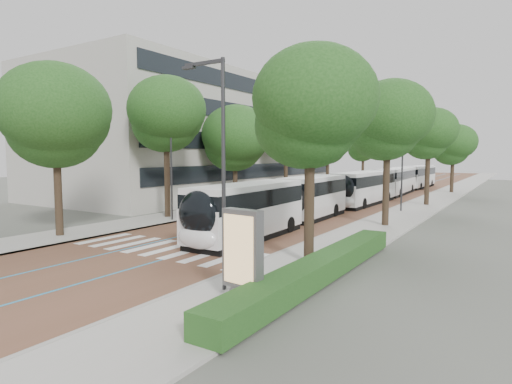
# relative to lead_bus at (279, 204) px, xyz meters

# --- Properties ---
(ground) EXTENTS (160.00, 160.00, 0.00)m
(ground) POSITION_rel_lead_bus_xyz_m (-2.10, -9.30, -1.63)
(ground) COLOR #51544C
(ground) RESTS_ON ground
(road) EXTENTS (11.00, 140.00, 0.02)m
(road) POSITION_rel_lead_bus_xyz_m (-2.10, 30.70, -1.62)
(road) COLOR brown
(road) RESTS_ON ground
(sidewalk_left) EXTENTS (4.00, 140.00, 0.12)m
(sidewalk_left) POSITION_rel_lead_bus_xyz_m (-9.60, 30.70, -1.57)
(sidewalk_left) COLOR #9D9A94
(sidewalk_left) RESTS_ON ground
(sidewalk_right) EXTENTS (4.00, 140.00, 0.12)m
(sidewalk_right) POSITION_rel_lead_bus_xyz_m (5.40, 30.70, -1.57)
(sidewalk_right) COLOR #9D9A94
(sidewalk_right) RESTS_ON ground
(kerb_left) EXTENTS (0.20, 140.00, 0.14)m
(kerb_left) POSITION_rel_lead_bus_xyz_m (-7.70, 30.70, -1.57)
(kerb_left) COLOR gray
(kerb_left) RESTS_ON ground
(kerb_right) EXTENTS (0.20, 140.00, 0.14)m
(kerb_right) POSITION_rel_lead_bus_xyz_m (3.50, 30.70, -1.57)
(kerb_right) COLOR gray
(kerb_right) RESTS_ON ground
(zebra_crossing) EXTENTS (10.55, 3.60, 0.01)m
(zebra_crossing) POSITION_rel_lead_bus_xyz_m (-1.90, -8.30, -1.60)
(zebra_crossing) COLOR silver
(zebra_crossing) RESTS_ON ground
(lane_line_left) EXTENTS (0.12, 126.00, 0.01)m
(lane_line_left) POSITION_rel_lead_bus_xyz_m (-3.70, 30.70, -1.60)
(lane_line_left) COLOR teal
(lane_line_left) RESTS_ON road
(lane_line_right) EXTENTS (0.12, 126.00, 0.01)m
(lane_line_right) POSITION_rel_lead_bus_xyz_m (-0.50, 30.70, -1.60)
(lane_line_right) COLOR teal
(lane_line_right) RESTS_ON road
(office_building) EXTENTS (18.11, 40.00, 14.00)m
(office_building) POSITION_rel_lead_bus_xyz_m (-21.57, 18.70, 5.37)
(office_building) COLOR #B1ADA4
(office_building) RESTS_ON ground
(hedge) EXTENTS (1.20, 14.00, 0.80)m
(hedge) POSITION_rel_lead_bus_xyz_m (7.00, -9.30, -1.11)
(hedge) COLOR #1B4718
(hedge) RESTS_ON sidewalk_right
(streetlight_near) EXTENTS (1.82, 0.20, 8.00)m
(streetlight_near) POSITION_rel_lead_bus_xyz_m (4.52, -12.30, 3.19)
(streetlight_near) COLOR #303032
(streetlight_near) RESTS_ON sidewalk_right
(streetlight_far) EXTENTS (1.82, 0.20, 8.00)m
(streetlight_far) POSITION_rel_lead_bus_xyz_m (4.52, 12.70, 3.19)
(streetlight_far) COLOR #303032
(streetlight_far) RESTS_ON sidewalk_right
(lamp_post_left) EXTENTS (0.14, 0.14, 8.00)m
(lamp_post_left) POSITION_rel_lead_bus_xyz_m (-8.20, -1.30, 2.49)
(lamp_post_left) COLOR #303032
(lamp_post_left) RESTS_ON sidewalk_left
(trees_left) EXTENTS (6.45, 60.81, 10.11)m
(trees_left) POSITION_rel_lead_bus_xyz_m (-9.60, 14.01, 5.04)
(trees_left) COLOR black
(trees_left) RESTS_ON ground
(trees_right) EXTENTS (5.40, 47.21, 9.18)m
(trees_right) POSITION_rel_lead_bus_xyz_m (5.60, 11.61, 4.85)
(trees_right) COLOR black
(trees_right) RESTS_ON ground
(lead_bus) EXTENTS (3.06, 18.46, 3.20)m
(lead_bus) POSITION_rel_lead_bus_xyz_m (0.00, 0.00, 0.00)
(lead_bus) COLOR black
(lead_bus) RESTS_ON ground
(bus_queued_0) EXTENTS (2.74, 12.44, 3.20)m
(bus_queued_0) POSITION_rel_lead_bus_xyz_m (0.25, 16.27, -0.00)
(bus_queued_0) COLOR silver
(bus_queued_0) RESTS_ON ground
(bus_queued_1) EXTENTS (3.00, 12.49, 3.20)m
(bus_queued_1) POSITION_rel_lead_bus_xyz_m (0.11, 28.80, -0.00)
(bus_queued_1) COLOR silver
(bus_queued_1) RESTS_ON ground
(bus_queued_2) EXTENTS (2.72, 12.44, 3.20)m
(bus_queued_2) POSITION_rel_lead_bus_xyz_m (0.09, 41.10, -0.00)
(bus_queued_2) COLOR silver
(bus_queued_2) RESTS_ON ground
(ad_panel) EXTENTS (1.48, 0.63, 3.00)m
(ad_panel) POSITION_rel_lead_bus_xyz_m (5.94, -12.97, 0.06)
(ad_panel) COLOR #59595B
(ad_panel) RESTS_ON sidewalk_right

